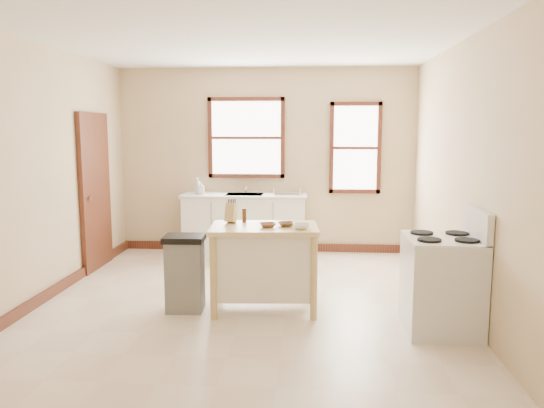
# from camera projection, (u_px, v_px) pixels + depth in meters

# --- Properties ---
(floor) EXTENTS (5.00, 5.00, 0.00)m
(floor) POSITION_uv_depth(u_px,v_px,m) (247.00, 301.00, 5.84)
(floor) COLOR beige
(floor) RESTS_ON ground
(ceiling) EXTENTS (5.00, 5.00, 0.00)m
(ceiling) POSITION_uv_depth(u_px,v_px,m) (246.00, 39.00, 5.44)
(ceiling) COLOR white
(ceiling) RESTS_ON ground
(wall_back) EXTENTS (4.50, 0.04, 2.80)m
(wall_back) POSITION_uv_depth(u_px,v_px,m) (266.00, 161.00, 8.11)
(wall_back) COLOR #D6B18C
(wall_back) RESTS_ON ground
(wall_left) EXTENTS (0.04, 5.00, 2.80)m
(wall_left) POSITION_uv_depth(u_px,v_px,m) (43.00, 173.00, 5.80)
(wall_left) COLOR #D6B18C
(wall_left) RESTS_ON ground
(wall_right) EXTENTS (0.04, 5.00, 2.80)m
(wall_right) POSITION_uv_depth(u_px,v_px,m) (462.00, 176.00, 5.48)
(wall_right) COLOR #D6B18C
(wall_right) RESTS_ON ground
(window_main) EXTENTS (1.17, 0.06, 1.22)m
(window_main) POSITION_uv_depth(u_px,v_px,m) (246.00, 138.00, 8.06)
(window_main) COLOR #3F1611
(window_main) RESTS_ON wall_back
(window_side) EXTENTS (0.77, 0.06, 1.37)m
(window_side) POSITION_uv_depth(u_px,v_px,m) (355.00, 148.00, 7.96)
(window_side) COLOR #3F1611
(window_side) RESTS_ON wall_back
(door_left) EXTENTS (0.06, 0.90, 2.10)m
(door_left) POSITION_uv_depth(u_px,v_px,m) (95.00, 191.00, 7.13)
(door_left) COLOR #3F1611
(door_left) RESTS_ON ground
(baseboard_back) EXTENTS (4.50, 0.04, 0.12)m
(baseboard_back) POSITION_uv_depth(u_px,v_px,m) (266.00, 247.00, 8.27)
(baseboard_back) COLOR #3F1611
(baseboard_back) RESTS_ON ground
(baseboard_left) EXTENTS (0.04, 5.00, 0.12)m
(baseboard_left) POSITION_uv_depth(u_px,v_px,m) (52.00, 292.00, 5.99)
(baseboard_left) COLOR #3F1611
(baseboard_left) RESTS_ON ground
(sink_counter) EXTENTS (1.86, 0.62, 0.92)m
(sink_counter) POSITION_uv_depth(u_px,v_px,m) (245.00, 224.00, 7.97)
(sink_counter) COLOR white
(sink_counter) RESTS_ON ground
(faucet) EXTENTS (0.03, 0.03, 0.22)m
(faucet) POSITION_uv_depth(u_px,v_px,m) (246.00, 186.00, 8.06)
(faucet) COLOR silver
(faucet) RESTS_ON sink_counter
(soap_bottle_a) EXTENTS (0.11, 0.11, 0.24)m
(soap_bottle_a) POSITION_uv_depth(u_px,v_px,m) (198.00, 186.00, 7.93)
(soap_bottle_a) COLOR #B2B2B2
(soap_bottle_a) RESTS_ON sink_counter
(soap_bottle_b) EXTENTS (0.09, 0.09, 0.18)m
(soap_bottle_b) POSITION_uv_depth(u_px,v_px,m) (201.00, 188.00, 7.86)
(soap_bottle_b) COLOR #B2B2B2
(soap_bottle_b) RESTS_ON sink_counter
(dish_rack) EXTENTS (0.49, 0.44, 0.10)m
(dish_rack) POSITION_uv_depth(u_px,v_px,m) (287.00, 192.00, 7.80)
(dish_rack) COLOR silver
(dish_rack) RESTS_ON sink_counter
(kitchen_island) EXTENTS (1.14, 0.76, 0.89)m
(kitchen_island) POSITION_uv_depth(u_px,v_px,m) (264.00, 268.00, 5.51)
(kitchen_island) COLOR tan
(kitchen_island) RESTS_ON ground
(knife_block) EXTENTS (0.12, 0.12, 0.20)m
(knife_block) POSITION_uv_depth(u_px,v_px,m) (231.00, 214.00, 5.61)
(knife_block) COLOR tan
(knife_block) RESTS_ON kitchen_island
(pepper_grinder) EXTENTS (0.06, 0.06, 0.15)m
(pepper_grinder) POSITION_uv_depth(u_px,v_px,m) (244.00, 215.00, 5.66)
(pepper_grinder) COLOR #462812
(pepper_grinder) RESTS_ON kitchen_island
(bowl_a) EXTENTS (0.22, 0.22, 0.04)m
(bowl_a) POSITION_uv_depth(u_px,v_px,m) (268.00, 225.00, 5.38)
(bowl_a) COLOR brown
(bowl_a) RESTS_ON kitchen_island
(bowl_b) EXTENTS (0.22, 0.22, 0.04)m
(bowl_b) POSITION_uv_depth(u_px,v_px,m) (286.00, 224.00, 5.43)
(bowl_b) COLOR brown
(bowl_b) RESTS_ON kitchen_island
(bowl_c) EXTENTS (0.20, 0.20, 0.05)m
(bowl_c) POSITION_uv_depth(u_px,v_px,m) (301.00, 226.00, 5.28)
(bowl_c) COLOR white
(bowl_c) RESTS_ON kitchen_island
(trash_bin) EXTENTS (0.42, 0.36, 0.80)m
(trash_bin) POSITION_uv_depth(u_px,v_px,m) (185.00, 273.00, 5.50)
(trash_bin) COLOR slate
(trash_bin) RESTS_ON ground
(gas_stove) EXTENTS (0.72, 0.73, 1.16)m
(gas_stove) POSITION_uv_depth(u_px,v_px,m) (442.00, 270.00, 4.93)
(gas_stove) COLOR silver
(gas_stove) RESTS_ON ground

